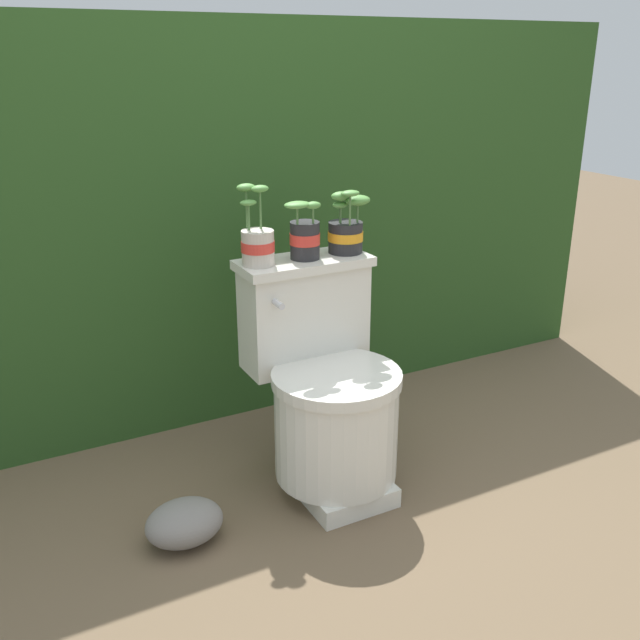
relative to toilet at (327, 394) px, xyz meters
name	(u,v)px	position (x,y,z in m)	size (l,w,h in m)	color
ground_plane	(329,484)	(-0.01, -0.03, -0.32)	(12.00, 12.00, 0.00)	brown
hedge_backdrop	(217,212)	(-0.01, 0.94, 0.42)	(3.33, 0.72, 1.48)	#284C1E
toilet	(327,394)	(0.00, 0.00, 0.00)	(0.43, 0.52, 0.74)	silver
potted_plant_left	(257,242)	(-0.16, 0.16, 0.49)	(0.10, 0.12, 0.25)	beige
potted_plant_midleft	(305,236)	(0.00, 0.15, 0.49)	(0.13, 0.10, 0.19)	#262628
potted_plant_middle	(346,230)	(0.16, 0.16, 0.49)	(0.13, 0.13, 0.21)	#262628
garden_stone	(184,523)	(-0.52, -0.09, -0.26)	(0.23, 0.19, 0.13)	gray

